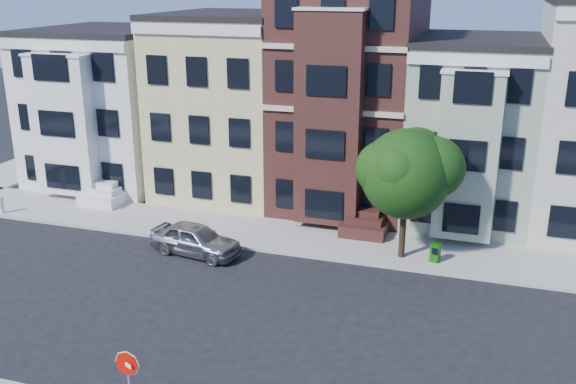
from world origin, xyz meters
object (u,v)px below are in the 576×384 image
(street_tree, at_px, (406,180))
(newspaper_box, at_px, (435,253))
(parked_car, at_px, (195,239))
(fire_hydrant, at_px, (2,207))

(street_tree, distance_m, newspaper_box, 3.52)
(parked_car, relative_size, newspaper_box, 5.05)
(street_tree, distance_m, parked_car, 9.84)
(street_tree, relative_size, fire_hydrant, 9.65)
(newspaper_box, bearing_deg, fire_hydrant, -161.42)
(street_tree, bearing_deg, parked_car, -165.89)
(parked_car, bearing_deg, newspaper_box, -69.16)
(parked_car, distance_m, newspaper_box, 10.80)
(street_tree, distance_m, fire_hydrant, 21.36)
(street_tree, relative_size, newspaper_box, 8.44)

